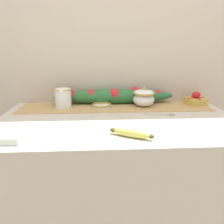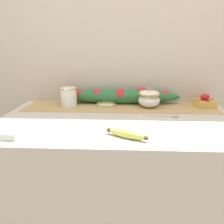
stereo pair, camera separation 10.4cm
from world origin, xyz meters
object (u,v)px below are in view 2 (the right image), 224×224
object	(u,v)px
banana	(127,134)
spoon	(172,116)
cream_pitcher	(69,96)
sugar_bowl	(149,98)
small_dish	(106,105)
gift_box	(204,102)
napkin_stack	(6,130)

from	to	relation	value
banana	spoon	xyz separation A→B (m)	(0.24, 0.28, -0.01)
cream_pitcher	sugar_bowl	bearing A→B (deg)	-0.19
cream_pitcher	small_dish	bearing A→B (deg)	-2.77
sugar_bowl	gift_box	distance (m)	0.33
banana	napkin_stack	distance (m)	0.51
sugar_bowl	small_dish	xyz separation A→B (m)	(-0.25, -0.01, -0.04)
spoon	napkin_stack	world-z (taller)	napkin_stack
small_dish	sugar_bowl	bearing A→B (deg)	2.09
small_dish	gift_box	size ratio (longest dim) A/B	0.91
spoon	gift_box	bearing A→B (deg)	48.71
cream_pitcher	sugar_bowl	xyz separation A→B (m)	(0.48, -0.00, -0.01)
cream_pitcher	gift_box	size ratio (longest dim) A/B	0.93
sugar_bowl	banana	bearing A→B (deg)	-106.97
napkin_stack	banana	bearing A→B (deg)	-2.93
spoon	banana	bearing A→B (deg)	-122.95
small_dish	banana	world-z (taller)	banana
banana	gift_box	bearing A→B (deg)	45.46
napkin_stack	gift_box	size ratio (longest dim) A/B	1.26
banana	spoon	bearing A→B (deg)	49.26
banana	spoon	distance (m)	0.37
sugar_bowl	small_dish	size ratio (longest dim) A/B	1.11
small_dish	gift_box	distance (m)	0.59
cream_pitcher	banana	xyz separation A→B (m)	(0.34, -0.46, -0.05)
spoon	gift_box	size ratio (longest dim) A/B	1.32
cream_pitcher	sugar_bowl	size ratio (longest dim) A/B	0.92
cream_pitcher	gift_box	world-z (taller)	cream_pitcher
sugar_bowl	gift_box	world-z (taller)	sugar_bowl
spoon	napkin_stack	distance (m)	0.79
banana	spoon	size ratio (longest dim) A/B	1.04
small_dish	gift_box	world-z (taller)	gift_box
cream_pitcher	small_dish	xyz separation A→B (m)	(0.22, -0.01, -0.05)
small_dish	spoon	bearing A→B (deg)	-25.28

